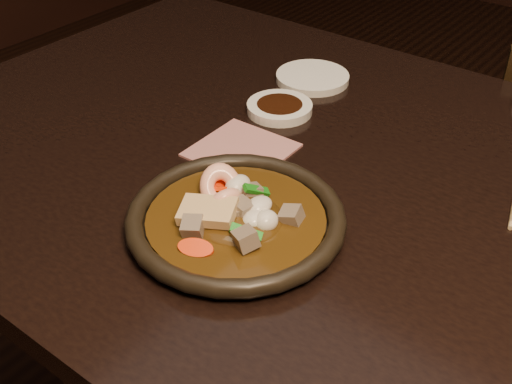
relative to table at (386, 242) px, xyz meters
The scene contains 6 objects.
table is the anchor object (origin of this frame).
plate 0.24m from the table, 125.87° to the right, with size 0.28×0.28×0.03m.
stirfry 0.24m from the table, 127.18° to the right, with size 0.16×0.17×0.06m.
soy_dish 0.30m from the table, 158.47° to the left, with size 0.11×0.11×0.02m, color white.
saucer_left 0.38m from the table, 140.57° to the left, with size 0.13×0.13×0.01m, color white.
napkin 0.25m from the table, behind, with size 0.13×0.13×0.00m, color #AD6B6A.
Camera 1 is at (0.28, -0.67, 1.27)m, focal length 45.00 mm.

